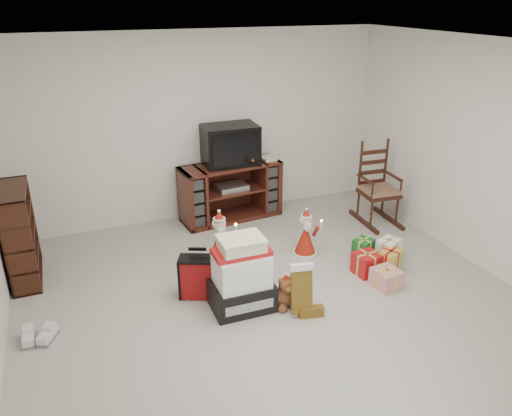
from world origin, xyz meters
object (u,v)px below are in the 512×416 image
Objects in this scene: gift_pile at (242,278)px; mrs_claus_figurine at (220,243)px; crt_television at (230,145)px; red_suitcase at (197,277)px; gift_cluster at (377,261)px; rocking_chair at (376,194)px; sneaker_pair at (38,336)px; tv_stand at (231,191)px; teddy_bear at (285,293)px; santa_figurine at (305,237)px; bookshelf at (21,236)px.

mrs_claus_figurine is (0.08, 0.95, -0.08)m from gift_pile.
crt_television is (0.55, 1.18, 0.80)m from mrs_claus_figurine.
gift_cluster is at bearing 16.69° from red_suitcase.
rocking_chair is 2.09m from crt_television.
rocking_chair is 4.48m from sneaker_pair.
tv_stand is 4.29× the size of teddy_bear.
teddy_bear reaches higher than gift_cluster.
gift_pile is at bearing -94.97° from mrs_claus_figurine.
gift_pile is 1.32m from santa_figurine.
gift_pile is 1.27× the size of santa_figurine.
santa_figurine is at bearing 52.58° from teddy_bear.
santa_figurine is 0.81× the size of crt_television.
tv_stand is at bearing 48.37° from sneaker_pair.
gift_cluster is at bearing -119.28° from rocking_chair.
rocking_chair is 1.56× the size of crt_television.
gift_cluster is (1.66, 0.11, -0.22)m from gift_pile.
sneaker_pair is (-2.98, -0.56, -0.19)m from santa_figurine.
red_suitcase is 0.91m from teddy_bear.
gift_cluster is at bearing -47.86° from santa_figurine.
teddy_bear reaches higher than sneaker_pair.
bookshelf is (-2.62, -0.67, 0.11)m from tv_stand.
red_suitcase is at bearing 147.25° from teddy_bear.
gift_cluster is at bearing -60.80° from crt_television.
gift_pile is at bearing -35.54° from bookshelf.
sneaker_pair is at bearing 174.81° from gift_pile.
sneaker_pair is (-4.33, -1.09, -0.35)m from rocking_chair.
rocking_chair reaches higher than sneaker_pair.
bookshelf is 2.47m from gift_pile.
mrs_claus_figurine is at bearing -120.74° from tv_stand.
tv_stand reaches higher than mrs_claus_figurine.
mrs_claus_figurine is 2.03× the size of sneaker_pair.
gift_pile is 1.93m from sneaker_pair.
red_suitcase is (-0.35, 0.35, -0.10)m from gift_pile.
bookshelf is 3.16× the size of teddy_bear.
mrs_claus_figurine is (-0.32, 1.09, 0.10)m from teddy_bear.
bookshelf is 2.78m from crt_television.
rocking_chair is at bearing 35.17° from teddy_bear.
rocking_chair is 3.49× the size of teddy_bear.
rocking_chair is 3.58× the size of sneaker_pair.
bookshelf is 1.99m from red_suitcase.
sneaker_pair is (-1.54, -0.16, -0.18)m from red_suitcase.
sneaker_pair is (-2.31, 0.33, -0.10)m from teddy_bear.
sneaker_pair is (-2.51, -1.91, -0.35)m from tv_stand.
red_suitcase reaches higher than sneaker_pair.
gift_cluster is 1.06× the size of crt_television.
rocking_chair is at bearing 57.09° from gift_cluster.
bookshelf is at bearing 105.93° from sneaker_pair.
mrs_claus_figurine is (-0.53, -1.15, -0.14)m from tv_stand.
red_suitcase is (-0.97, -1.75, -0.16)m from tv_stand.
bookshelf reaches higher than gift_pile.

